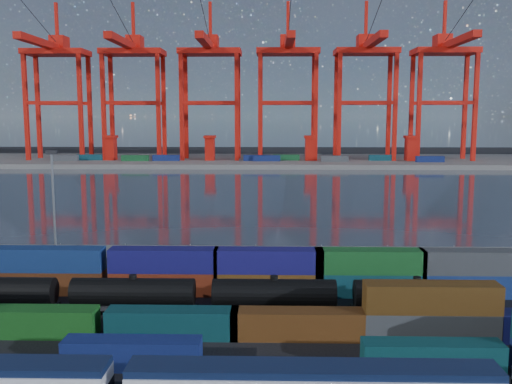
{
  "coord_description": "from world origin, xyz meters",
  "views": [
    {
      "loc": [
        2.14,
        -56.89,
        21.51
      ],
      "look_at": [
        0.0,
        30.0,
        10.0
      ],
      "focal_mm": 40.0,
      "sensor_mm": 36.0,
      "label": 1
    }
  ],
  "objects": [
    {
      "name": "gantry_cranes",
      "position": [
        -7.5,
        203.07,
        44.58
      ],
      "size": [
        202.97,
        53.7,
        72.72
      ],
      "color": "red",
      "rests_on": "ground"
    },
    {
      "name": "harbor_water",
      "position": [
        0.0,
        105.0,
        0.01
      ],
      "size": [
        700.0,
        700.0,
        0.0
      ],
      "primitive_type": "plane",
      "color": "#2B323E",
      "rests_on": "ground"
    },
    {
      "name": "tanker_string",
      "position": [
        -20.62,
        3.43,
        2.16
      ],
      "size": [
        91.5,
        3.01,
        4.3
      ],
      "color": "black",
      "rests_on": "ground"
    },
    {
      "name": "container_row_mid",
      "position": [
        -8.19,
        -3.37,
        1.83
      ],
      "size": [
        141.38,
        2.63,
        5.61
      ],
      "color": "#484B4E",
      "rests_on": "ground"
    },
    {
      "name": "distant_mountains",
      "position": [
        63.02,
        1600.0,
        220.29
      ],
      "size": [
        2470.0,
        1100.0,
        520.0
      ],
      "color": "#1E2630",
      "rests_on": "ground"
    },
    {
      "name": "waterfront_fence",
      "position": [
        -0.0,
        28.0,
        1.0
      ],
      "size": [
        160.12,
        0.12,
        2.2
      ],
      "color": "#595B5E",
      "rests_on": "ground"
    },
    {
      "name": "far_quay",
      "position": [
        0.0,
        210.0,
        1.0
      ],
      "size": [
        700.0,
        70.0,
        2.0
      ],
      "primitive_type": "cube",
      "color": "#514F4C",
      "rests_on": "ground"
    },
    {
      "name": "container_row_north",
      "position": [
        -12.3,
        10.23,
        2.53
      ],
      "size": [
        141.71,
        2.67,
        5.7
      ],
      "color": "#0F274F",
      "rests_on": "ground"
    },
    {
      "name": "ground",
      "position": [
        0.0,
        0.0,
        0.0
      ],
      "size": [
        700.0,
        700.0,
        0.0
      ],
      "primitive_type": "plane",
      "color": "black",
      "rests_on": "ground"
    },
    {
      "name": "yard_light_mast",
      "position": [
        -30.0,
        26.0,
        9.3
      ],
      "size": [
        1.6,
        0.4,
        16.6
      ],
      "color": "slate",
      "rests_on": "ground"
    },
    {
      "name": "quay_containers",
      "position": [
        -11.0,
        195.46,
        3.3
      ],
      "size": [
        172.58,
        10.99,
        2.6
      ],
      "color": "navy",
      "rests_on": "far_quay"
    },
    {
      "name": "container_row_south",
      "position": [
        -6.48,
        -10.37,
        1.99
      ],
      "size": [
        139.9,
        2.41,
        5.14
      ],
      "color": "#444749",
      "rests_on": "ground"
    },
    {
      "name": "straddle_carriers",
      "position": [
        -2.5,
        200.0,
        7.82
      ],
      "size": [
        140.0,
        7.0,
        11.1
      ],
      "color": "red",
      "rests_on": "far_quay"
    }
  ]
}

